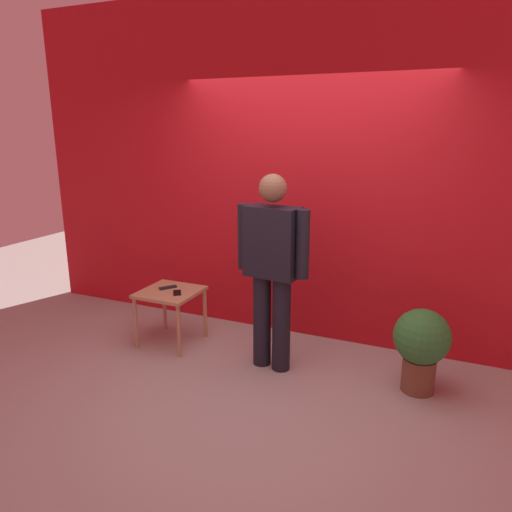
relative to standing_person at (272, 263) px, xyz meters
name	(u,v)px	position (x,y,z in m)	size (l,w,h in m)	color
ground_plane	(256,390)	(0.04, -0.42, -0.95)	(12.00, 12.00, 0.00)	#9E9991
back_wall_red	(309,171)	(0.04, 0.83, 0.70)	(6.21, 0.12, 3.29)	red
standing_person	(272,263)	(0.00, 0.00, 0.00)	(0.67, 0.28, 1.69)	black
side_table	(170,298)	(-1.08, 0.06, -0.49)	(0.54, 0.54, 0.53)	tan
cell_phone	(177,293)	(-0.97, 0.03, -0.41)	(0.07, 0.14, 0.01)	black
tv_remote	(168,287)	(-1.13, 0.11, -0.40)	(0.04, 0.17, 0.02)	black
potted_plant	(421,344)	(1.23, 0.09, -0.54)	(0.44, 0.44, 0.69)	brown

